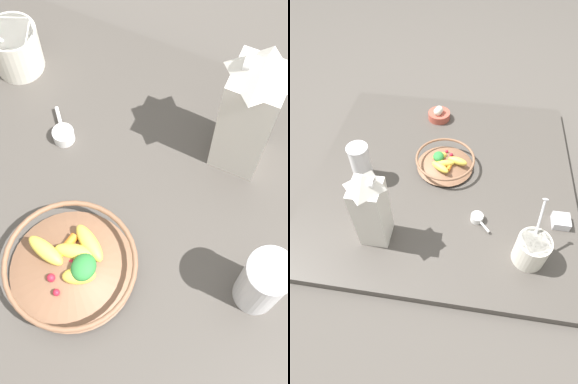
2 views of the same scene
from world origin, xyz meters
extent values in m
plane|color=#4C4742|center=(0.00, 0.00, 0.00)|extent=(6.00, 6.00, 0.00)
cube|color=#47423D|center=(0.00, 0.00, 0.02)|extent=(1.03, 1.03, 0.04)
cylinder|color=brown|center=(0.04, 0.00, 0.04)|extent=(0.13, 0.13, 0.01)
cone|color=brown|center=(0.04, 0.00, 0.07)|extent=(0.23, 0.23, 0.04)
torus|color=brown|center=(0.04, 0.00, 0.09)|extent=(0.24, 0.24, 0.01)
ellipsoid|color=#EFD64C|center=(-0.01, 0.01, 0.08)|extent=(0.07, 0.08, 0.03)
ellipsoid|color=#EFD64C|center=(0.05, 0.02, 0.08)|extent=(0.06, 0.07, 0.03)
ellipsoid|color=#EFD64C|center=(0.02, 0.00, 0.08)|extent=(0.04, 0.08, 0.03)
ellipsoid|color=#EFD64C|center=(0.04, -0.05, 0.08)|extent=(0.05, 0.08, 0.03)
cylinder|color=orange|center=(0.01, -0.02, 0.08)|extent=(0.05, 0.02, 0.02)
sphere|color=red|center=(0.09, 0.00, 0.08)|extent=(0.01, 0.01, 0.01)
sphere|color=red|center=(0.08, -0.02, 0.08)|extent=(0.02, 0.02, 0.02)
sphere|color=red|center=(0.04, 0.00, 0.08)|extent=(0.02, 0.02, 0.02)
sphere|color=red|center=(-0.01, 0.01, 0.08)|extent=(0.02, 0.02, 0.02)
ellipsoid|color=#2D7F38|center=(0.04, 0.03, 0.10)|extent=(0.05, 0.04, 0.03)
cube|color=silver|center=(-0.32, 0.19, 0.17)|extent=(0.09, 0.09, 0.26)
pyramid|color=silver|center=(-0.32, 0.19, 0.32)|extent=(0.09, 0.09, 0.05)
cylinder|color=white|center=(-0.32, 0.16, 0.32)|extent=(0.03, 0.01, 0.03)
cylinder|color=silver|center=(-0.33, -0.32, 0.09)|extent=(0.11, 0.11, 0.11)
cylinder|color=white|center=(-0.33, -0.32, 0.14)|extent=(0.10, 0.10, 0.02)
cylinder|color=white|center=(-0.06, 0.32, 0.12)|extent=(0.08, 0.08, 0.16)
torus|color=white|center=(-0.06, 0.32, 0.19)|extent=(0.08, 0.08, 0.01)
cylinder|color=white|center=(-0.20, -0.15, 0.05)|extent=(0.04, 0.04, 0.03)
cylinder|color=white|center=(-0.24, -0.18, 0.05)|extent=(0.04, 0.04, 0.01)
camera|label=1|loc=(0.24, 0.23, 1.00)|focal=50.00mm
camera|label=2|loc=(-0.82, -0.09, 0.94)|focal=28.00mm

